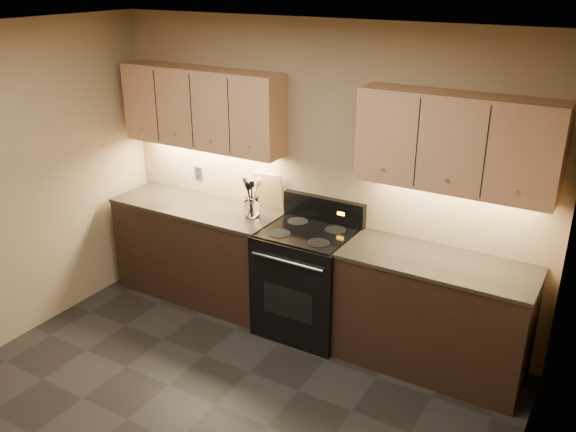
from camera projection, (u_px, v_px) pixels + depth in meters
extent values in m
plane|color=silver|center=(140.00, 43.00, 3.11)|extent=(4.00, 4.00, 0.00)
cube|color=#99785A|center=(318.00, 177.00, 5.19)|extent=(4.00, 0.04, 2.60)
cube|color=#99785A|center=(509.00, 377.00, 2.66)|extent=(0.04, 4.00, 2.60)
cube|color=black|center=(200.00, 252.00, 5.79)|extent=(1.60, 0.60, 0.90)
cube|color=#3C3326|center=(197.00, 206.00, 5.62)|extent=(1.62, 0.62, 0.03)
cube|color=black|center=(433.00, 316.00, 4.72)|extent=(1.44, 0.60, 0.90)
cube|color=#3C3326|center=(438.00, 263.00, 4.55)|extent=(1.46, 0.62, 0.03)
cube|color=black|center=(307.00, 282.00, 5.21)|extent=(0.76, 0.65, 0.92)
cube|color=black|center=(308.00, 232.00, 5.04)|extent=(0.70, 0.60, 0.01)
cube|color=black|center=(324.00, 210.00, 5.23)|extent=(0.76, 0.07, 0.22)
cube|color=orange|center=(341.00, 214.00, 5.11)|extent=(0.06, 0.00, 0.03)
cylinder|color=silver|center=(287.00, 262.00, 4.81)|extent=(0.65, 0.02, 0.02)
cube|color=black|center=(288.00, 303.00, 4.97)|extent=(0.46, 0.00, 0.28)
cylinder|color=black|center=(280.00, 233.00, 5.00)|extent=(0.18, 0.18, 0.00)
cylinder|color=black|center=(318.00, 243.00, 4.83)|extent=(0.18, 0.18, 0.00)
cylinder|color=black|center=(298.00, 221.00, 5.24)|extent=(0.18, 0.18, 0.00)
cylinder|color=black|center=(335.00, 230.00, 5.07)|extent=(0.18, 0.18, 0.00)
cube|color=tan|center=(202.00, 108.00, 5.40)|extent=(1.60, 0.30, 0.70)
cube|color=tan|center=(457.00, 143.00, 4.33)|extent=(1.44, 0.30, 0.70)
cube|color=#B2B5BA|center=(198.00, 173.00, 5.87)|extent=(0.08, 0.01, 0.12)
cylinder|color=white|center=(252.00, 207.00, 5.33)|extent=(0.14, 0.14, 0.17)
cylinder|color=white|center=(252.00, 215.00, 5.35)|extent=(0.13, 0.13, 0.02)
cube|color=#DEB577|center=(269.00, 191.00, 5.47)|extent=(0.27, 0.09, 0.34)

